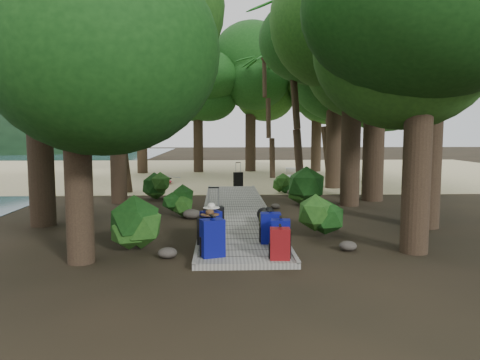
{
  "coord_description": "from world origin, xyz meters",
  "views": [
    {
      "loc": [
        -0.47,
        -13.31,
        2.54
      ],
      "look_at": [
        0.14,
        1.29,
        1.0
      ],
      "focal_mm": 35.0,
      "sensor_mm": 36.0,
      "label": 1
    }
  ],
  "objects_px": {
    "backpack_left_a": "(212,236)",
    "sun_lounger": "(293,174)",
    "duffel_right_khaki": "(271,222)",
    "backpack_left_b": "(207,230)",
    "kayak": "(167,180)",
    "backpack_right_c": "(271,226)",
    "suitcase_on_boardwalk": "(214,222)",
    "backpack_right_b": "(280,233)",
    "backpack_right_a": "(280,242)",
    "backpack_left_c": "(211,225)",
    "backpack_right_d": "(269,223)",
    "lone_suitcase_on_sand": "(238,179)",
    "duffel_right_black": "(267,216)"
  },
  "relations": [
    {
      "from": "backpack_left_a",
      "to": "backpack_right_b",
      "type": "distance_m",
      "value": 1.45
    },
    {
      "from": "backpack_right_b",
      "to": "sun_lounger",
      "type": "xyz_separation_m",
      "value": [
        2.54,
        14.59,
        -0.15
      ]
    },
    {
      "from": "duffel_right_khaki",
      "to": "kayak",
      "type": "relative_size",
      "value": 0.19
    },
    {
      "from": "backpack_right_a",
      "to": "backpack_right_d",
      "type": "height_order",
      "value": "backpack_right_a"
    },
    {
      "from": "backpack_left_c",
      "to": "suitcase_on_boardwalk",
      "type": "xyz_separation_m",
      "value": [
        0.05,
        0.53,
        -0.03
      ]
    },
    {
      "from": "backpack_left_a",
      "to": "backpack_right_c",
      "type": "height_order",
      "value": "backpack_left_a"
    },
    {
      "from": "backpack_right_a",
      "to": "sun_lounger",
      "type": "xyz_separation_m",
      "value": [
        2.65,
        15.29,
        -0.13
      ]
    },
    {
      "from": "backpack_right_b",
      "to": "kayak",
      "type": "distance_m",
      "value": 13.89
    },
    {
      "from": "backpack_left_b",
      "to": "backpack_right_b",
      "type": "bearing_deg",
      "value": -0.47
    },
    {
      "from": "backpack_left_a",
      "to": "sun_lounger",
      "type": "relative_size",
      "value": 0.44
    },
    {
      "from": "backpack_left_b",
      "to": "backpack_right_d",
      "type": "height_order",
      "value": "backpack_left_b"
    },
    {
      "from": "backpack_right_d",
      "to": "suitcase_on_boardwalk",
      "type": "relative_size",
      "value": 0.87
    },
    {
      "from": "backpack_left_c",
      "to": "backpack_right_c",
      "type": "xyz_separation_m",
      "value": [
        1.29,
        -0.14,
        -0.01
      ]
    },
    {
      "from": "backpack_right_a",
      "to": "suitcase_on_boardwalk",
      "type": "relative_size",
      "value": 0.96
    },
    {
      "from": "backpack_right_a",
      "to": "backpack_left_b",
      "type": "bearing_deg",
      "value": 145.61
    },
    {
      "from": "backpack_right_a",
      "to": "backpack_right_b",
      "type": "relative_size",
      "value": 0.96
    },
    {
      "from": "backpack_right_d",
      "to": "sun_lounger",
      "type": "distance_m",
      "value": 13.56
    },
    {
      "from": "lone_suitcase_on_sand",
      "to": "kayak",
      "type": "bearing_deg",
      "value": 145.76
    },
    {
      "from": "lone_suitcase_on_sand",
      "to": "kayak",
      "type": "height_order",
      "value": "lone_suitcase_on_sand"
    },
    {
      "from": "backpack_left_a",
      "to": "kayak",
      "type": "height_order",
      "value": "backpack_left_a"
    },
    {
      "from": "backpack_left_b",
      "to": "duffel_right_black",
      "type": "distance_m",
      "value": 2.77
    },
    {
      "from": "backpack_right_b",
      "to": "backpack_left_a",
      "type": "bearing_deg",
      "value": -154.73
    },
    {
      "from": "backpack_right_d",
      "to": "sun_lounger",
      "type": "xyz_separation_m",
      "value": [
        2.65,
        13.29,
        -0.1
      ]
    },
    {
      "from": "backpack_left_c",
      "to": "duffel_right_khaki",
      "type": "height_order",
      "value": "backpack_left_c"
    },
    {
      "from": "backpack_right_b",
      "to": "duffel_right_black",
      "type": "xyz_separation_m",
      "value": [
        -0.0,
        2.73,
        -0.15
      ]
    },
    {
      "from": "kayak",
      "to": "sun_lounger",
      "type": "height_order",
      "value": "sun_lounger"
    },
    {
      "from": "backpack_left_a",
      "to": "duffel_right_khaki",
      "type": "distance_m",
      "value": 2.66
    },
    {
      "from": "backpack_right_c",
      "to": "backpack_left_a",
      "type": "bearing_deg",
      "value": -137.3
    },
    {
      "from": "backpack_left_b",
      "to": "backpack_right_a",
      "type": "bearing_deg",
      "value": -23.73
    },
    {
      "from": "backpack_left_c",
      "to": "backpack_right_d",
      "type": "xyz_separation_m",
      "value": [
        1.33,
        0.56,
        -0.08
      ]
    },
    {
      "from": "suitcase_on_boardwalk",
      "to": "backpack_left_a",
      "type": "bearing_deg",
      "value": -101.81
    },
    {
      "from": "backpack_right_c",
      "to": "backpack_left_c",
      "type": "bearing_deg",
      "value": 176.4
    },
    {
      "from": "lone_suitcase_on_sand",
      "to": "sun_lounger",
      "type": "distance_m",
      "value": 4.12
    },
    {
      "from": "backpack_right_c",
      "to": "sun_lounger",
      "type": "relative_size",
      "value": 0.4
    },
    {
      "from": "backpack_right_b",
      "to": "backpack_right_c",
      "type": "relative_size",
      "value": 0.95
    },
    {
      "from": "backpack_right_c",
      "to": "suitcase_on_boardwalk",
      "type": "height_order",
      "value": "backpack_right_c"
    },
    {
      "from": "duffel_right_black",
      "to": "lone_suitcase_on_sand",
      "type": "bearing_deg",
      "value": 104.94
    },
    {
      "from": "lone_suitcase_on_sand",
      "to": "kayak",
      "type": "xyz_separation_m",
      "value": [
        -3.39,
        1.63,
        -0.16
      ]
    },
    {
      "from": "sun_lounger",
      "to": "duffel_right_khaki",
      "type": "bearing_deg",
      "value": -95.07
    },
    {
      "from": "backpack_left_b",
      "to": "duffel_right_khaki",
      "type": "relative_size",
      "value": 1.05
    },
    {
      "from": "backpack_right_b",
      "to": "kayak",
      "type": "xyz_separation_m",
      "value": [
        -3.81,
        13.36,
        -0.28
      ]
    },
    {
      "from": "backpack_left_c",
      "to": "kayak",
      "type": "relative_size",
      "value": 0.23
    },
    {
      "from": "backpack_left_a",
      "to": "suitcase_on_boardwalk",
      "type": "xyz_separation_m",
      "value": [
        0.0,
        1.72,
        -0.06
      ]
    },
    {
      "from": "backpack_right_a",
      "to": "lone_suitcase_on_sand",
      "type": "relative_size",
      "value": 1.01
    },
    {
      "from": "backpack_left_a",
      "to": "backpack_left_b",
      "type": "bearing_deg",
      "value": 79.48
    },
    {
      "from": "backpack_right_b",
      "to": "lone_suitcase_on_sand",
      "type": "bearing_deg",
      "value": 98.94
    },
    {
      "from": "backpack_right_c",
      "to": "suitcase_on_boardwalk",
      "type": "bearing_deg",
      "value": 154.07
    },
    {
      "from": "backpack_left_b",
      "to": "kayak",
      "type": "height_order",
      "value": "backpack_left_b"
    },
    {
      "from": "suitcase_on_boardwalk",
      "to": "backpack_right_c",
      "type": "bearing_deg",
      "value": -40.1
    },
    {
      "from": "duffel_right_khaki",
      "to": "sun_lounger",
      "type": "relative_size",
      "value": 0.34
    }
  ]
}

